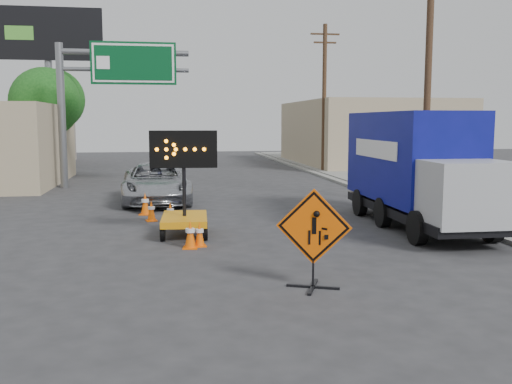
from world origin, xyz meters
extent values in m
plane|color=#2D2D30|center=(0.00, 0.00, 0.00)|extent=(100.00, 100.00, 0.00)
cube|color=gray|center=(7.20, 15.00, 0.06)|extent=(0.40, 60.00, 0.12)
cube|color=gray|center=(9.50, 15.00, 0.07)|extent=(4.00, 60.00, 0.15)
cube|color=tan|center=(13.00, 30.00, 2.30)|extent=(10.00, 14.00, 4.60)
cylinder|color=slate|center=(-6.50, 18.00, 3.40)|extent=(0.36, 0.36, 6.80)
cylinder|color=slate|center=(-3.50, 18.00, 6.40)|extent=(6.00, 0.28, 0.28)
cylinder|color=slate|center=(-3.50, 18.00, 5.60)|extent=(6.00, 0.20, 0.20)
cube|color=#05421D|center=(-3.10, 17.88, 5.90)|extent=(4.00, 0.10, 2.00)
cube|color=silver|center=(-3.10, 17.81, 5.90)|extent=(3.80, 0.01, 1.80)
cylinder|color=slate|center=(-8.50, 26.00, 4.50)|extent=(0.44, 0.44, 9.00)
cube|color=silver|center=(-8.30, 25.85, 8.30)|extent=(6.00, 0.25, 3.00)
cube|color=black|center=(-8.30, 25.70, 8.30)|extent=(6.10, 0.04, 3.10)
cylinder|color=#49311F|center=(8.00, 10.00, 4.50)|extent=(0.26, 0.26, 9.00)
cylinder|color=#49311F|center=(8.00, 24.00, 4.50)|extent=(0.26, 0.26, 9.00)
cube|color=#49311F|center=(8.00, 24.00, 8.40)|extent=(1.80, 0.10, 0.10)
cube|color=#49311F|center=(8.00, 24.00, 7.90)|extent=(1.40, 0.10, 0.10)
cylinder|color=#49311F|center=(-8.00, 22.00, 1.62)|extent=(0.28, 0.28, 3.25)
sphere|color=#144715|center=(-8.00, 22.00, 4.18)|extent=(3.71, 3.71, 3.71)
cylinder|color=#49311F|center=(-9.00, 30.00, 1.79)|extent=(0.28, 0.28, 3.58)
sphere|color=#144715|center=(-9.00, 30.00, 4.61)|extent=(4.10, 4.10, 4.10)
cube|color=black|center=(1.02, 0.02, 0.02)|extent=(0.97, 0.45, 0.05)
cube|color=black|center=(1.02, 0.02, 0.02)|extent=(0.45, 0.97, 0.05)
cylinder|color=black|center=(1.02, 0.02, 0.40)|extent=(0.04, 0.04, 0.79)
cube|color=#F65A05|center=(1.02, 0.02, 1.19)|extent=(1.35, 0.58, 1.44)
cube|color=black|center=(1.02, 0.02, 1.19)|extent=(1.25, 0.52, 1.35)
cube|color=orange|center=(-1.22, 5.51, 0.46)|extent=(1.35, 2.12, 0.18)
cylinder|color=black|center=(-1.22, 5.51, 1.64)|extent=(0.10, 0.10, 2.25)
cube|color=black|center=(-1.22, 5.51, 2.41)|extent=(1.85, 0.21, 1.02)
imported|color=#AEB0B5|center=(-2.08, 12.32, 0.77)|extent=(2.75, 5.64, 1.54)
cube|color=black|center=(5.73, 5.62, 0.54)|extent=(2.29, 7.20, 0.27)
cube|color=#080D66|center=(5.73, 6.34, 2.10)|extent=(2.35, 5.59, 2.68)
cube|color=#9EA0A5|center=(5.73, 2.76, 1.39)|extent=(2.09, 1.65, 1.61)
cube|color=#F65A05|center=(-0.89, 4.04, 0.01)|extent=(0.35, 0.35, 0.03)
cone|color=#F65A05|center=(-0.89, 4.04, 0.33)|extent=(0.25, 0.25, 0.61)
cylinder|color=silver|center=(-0.89, 4.04, 0.41)|extent=(0.21, 0.21, 0.09)
cube|color=#F65A05|center=(-1.14, 3.85, 0.02)|extent=(0.41, 0.41, 0.03)
cone|color=#F65A05|center=(-1.14, 3.85, 0.37)|extent=(0.28, 0.28, 0.69)
cylinder|color=silver|center=(-1.14, 3.85, 0.45)|extent=(0.23, 0.23, 0.10)
cube|color=#F65A05|center=(-1.59, 7.46, 0.01)|extent=(0.37, 0.37, 0.03)
cone|color=#F65A05|center=(-1.59, 7.46, 0.35)|extent=(0.27, 0.27, 0.65)
cylinder|color=silver|center=(-1.59, 7.46, 0.43)|extent=(0.22, 0.22, 0.10)
cube|color=#F65A05|center=(-2.18, 8.01, 0.01)|extent=(0.40, 0.40, 0.03)
cone|color=#F65A05|center=(-2.18, 8.01, 0.35)|extent=(0.26, 0.26, 0.64)
cylinder|color=silver|center=(-2.18, 8.01, 0.42)|extent=(0.22, 0.22, 0.09)
cube|color=#F65A05|center=(-2.42, 9.30, 0.02)|extent=(0.46, 0.46, 0.03)
cone|color=#F65A05|center=(-2.42, 9.30, 0.40)|extent=(0.30, 0.30, 0.73)
cylinder|color=silver|center=(-2.42, 9.30, 0.48)|extent=(0.25, 0.25, 0.11)
camera|label=1|loc=(-1.73, -10.25, 3.17)|focal=40.00mm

